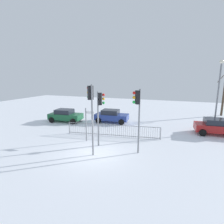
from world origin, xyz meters
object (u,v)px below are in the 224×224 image
object	(u,v)px
direction_sign_post	(87,123)
car_blue_near	(111,116)
traffic_light_mid_left	(91,104)
traffic_light_foreground_left	(100,106)
car_red_trailing	(217,126)
car_green_far	(65,115)
bare_tree_left	(224,94)
traffic_light_rear_right	(137,107)
street_lamp	(218,89)

from	to	relation	value
direction_sign_post	car_blue_near	size ratio (longest dim) A/B	0.70
traffic_light_mid_left	car_blue_near	bearing A→B (deg)	43.94
traffic_light_foreground_left	car_red_trailing	distance (m)	11.05
traffic_light_mid_left	car_green_far	world-z (taller)	traffic_light_mid_left
car_red_trailing	bare_tree_left	size ratio (longest dim) A/B	0.71
traffic_light_mid_left	traffic_light_foreground_left	world-z (taller)	traffic_light_mid_left
car_green_far	traffic_light_mid_left	bearing A→B (deg)	-50.73
traffic_light_mid_left	car_blue_near	size ratio (longest dim) A/B	1.21
direction_sign_post	car_green_far	bearing A→B (deg)	137.82
car_green_far	car_blue_near	bearing A→B (deg)	11.49
car_green_far	car_red_trailing	bearing A→B (deg)	-2.90
traffic_light_mid_left	car_green_far	distance (m)	10.17
traffic_light_foreground_left	car_green_far	bearing A→B (deg)	-159.56
traffic_light_rear_right	car_green_far	size ratio (longest dim) A/B	1.13
traffic_light_foreground_left	bare_tree_left	distance (m)	19.02
street_lamp	traffic_light_foreground_left	bearing A→B (deg)	-142.06
car_red_trailing	street_lamp	xyz separation A→B (m)	(-0.09, 0.80, 3.35)
bare_tree_left	traffic_light_mid_left	bearing A→B (deg)	-122.89
traffic_light_foreground_left	car_red_trailing	xyz separation A→B (m)	(8.93, 6.09, -2.29)
traffic_light_rear_right	car_blue_near	bearing A→B (deg)	-5.23
car_blue_near	street_lamp	xyz separation A→B (m)	(10.52, 0.03, 3.35)
traffic_light_mid_left	car_green_far	bearing A→B (deg)	77.38
car_red_trailing	car_blue_near	bearing A→B (deg)	171.34
bare_tree_left	direction_sign_post	bearing A→B (deg)	-130.09
traffic_light_foreground_left	traffic_light_mid_left	bearing A→B (deg)	-28.32
car_red_trailing	street_lamp	size ratio (longest dim) A/B	0.58
traffic_light_foreground_left	direction_sign_post	bearing A→B (deg)	-141.26
traffic_light_rear_right	traffic_light_foreground_left	distance (m)	2.95
direction_sign_post	car_green_far	xyz separation A→B (m)	(-5.44, 4.75, -0.79)
traffic_light_rear_right	direction_sign_post	xyz separation A→B (m)	(-4.32, 0.90, -1.70)
car_red_trailing	car_green_far	world-z (taller)	same
car_green_far	street_lamp	distance (m)	16.13
traffic_light_mid_left	street_lamp	world-z (taller)	street_lamp
traffic_light_mid_left	direction_sign_post	size ratio (longest dim) A/B	1.72
traffic_light_mid_left	traffic_light_rear_right	bearing A→B (deg)	-33.90
direction_sign_post	bare_tree_left	distance (m)	19.55
car_red_trailing	car_green_far	xyz separation A→B (m)	(-15.78, -0.86, 0.00)
bare_tree_left	traffic_light_rear_right	bearing A→B (deg)	-117.51
car_red_trailing	car_green_far	distance (m)	15.81
direction_sign_post	street_lamp	xyz separation A→B (m)	(10.25, 6.41, 2.55)
traffic_light_rear_right	bare_tree_left	bearing A→B (deg)	-64.96
car_blue_near	bare_tree_left	distance (m)	15.55
car_green_far	street_lamp	size ratio (longest dim) A/B	0.59
car_green_far	street_lamp	bearing A→B (deg)	0.03
traffic_light_foreground_left	car_blue_near	world-z (taller)	traffic_light_foreground_left
traffic_light_rear_right	car_red_trailing	world-z (taller)	traffic_light_rear_right
traffic_light_foreground_left	car_green_far	size ratio (longest dim) A/B	1.05
car_green_far	direction_sign_post	bearing A→B (deg)	-47.12
car_red_trailing	car_green_far	size ratio (longest dim) A/B	0.99
car_blue_near	street_lamp	distance (m)	11.04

